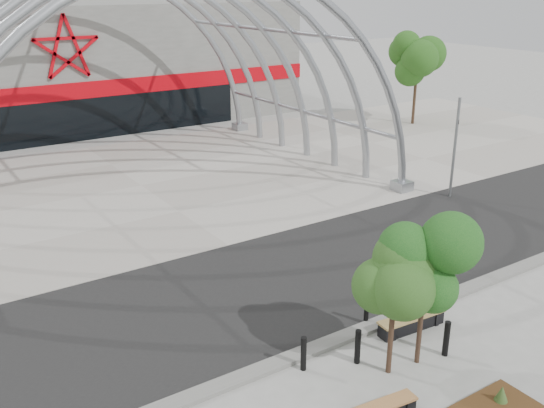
{
  "coord_description": "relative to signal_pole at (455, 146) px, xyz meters",
  "views": [
    {
      "loc": [
        -10.06,
        -11.21,
        9.3
      ],
      "look_at": [
        0.0,
        4.0,
        2.6
      ],
      "focal_mm": 40.0,
      "sensor_mm": 36.0,
      "label": 1
    }
  ],
  "objects": [
    {
      "name": "ground",
      "position": [
        -11.28,
        -6.21,
        -2.39
      ],
      "size": [
        140.0,
        140.0,
        0.0
      ],
      "primitive_type": "plane",
      "color": "gray",
      "rests_on": "ground"
    },
    {
      "name": "road",
      "position": [
        -11.28,
        -2.71,
        -2.38
      ],
      "size": [
        140.0,
        7.0,
        0.02
      ],
      "primitive_type": "cube",
      "color": "black",
      "rests_on": "ground"
    },
    {
      "name": "forecourt",
      "position": [
        -11.28,
        9.29,
        -2.37
      ],
      "size": [
        60.0,
        17.0,
        0.04
      ],
      "primitive_type": "cube",
      "color": "#A49E94",
      "rests_on": "ground"
    },
    {
      "name": "kerb",
      "position": [
        -11.28,
        -6.46,
        -2.33
      ],
      "size": [
        60.0,
        0.5,
        0.12
      ],
      "primitive_type": "cube",
      "color": "slate",
      "rests_on": "ground"
    },
    {
      "name": "arena_building",
      "position": [
        -11.28,
        27.24,
        1.6
      ],
      "size": [
        34.0,
        15.24,
        8.0
      ],
      "color": "slate",
      "rests_on": "ground"
    },
    {
      "name": "vault_canopy",
      "position": [
        -11.28,
        9.29,
        -2.38
      ],
      "size": [
        20.8,
        15.8,
        20.36
      ],
      "color": "#969AA0",
      "rests_on": "ground"
    },
    {
      "name": "signal_pole",
      "position": [
        0.0,
        0.0,
        0.0
      ],
      "size": [
        0.31,
        0.64,
        4.58
      ],
      "color": "gray",
      "rests_on": "ground"
    },
    {
      "name": "street_tree_0",
      "position": [
        -11.74,
        -8.24,
        0.58
      ],
      "size": [
        1.81,
        1.81,
        4.13
      ],
      "color": "black",
      "rests_on": "ground"
    },
    {
      "name": "street_tree_1",
      "position": [
        -10.81,
        -8.34,
        0.33
      ],
      "size": [
        1.61,
        1.61,
        3.8
      ],
      "color": "black",
      "rests_on": "ground"
    },
    {
      "name": "bench_1",
      "position": [
        -9.79,
        -7.14,
        -2.17
      ],
      "size": [
        2.19,
        0.63,
        0.45
      ],
      "color": "black",
      "rests_on": "ground"
    },
    {
      "name": "bollard_0",
      "position": [
        -13.47,
        -6.97,
        -1.92
      ],
      "size": [
        0.15,
        0.15,
        0.95
      ],
      "primitive_type": "cylinder",
      "color": "black",
      "rests_on": "ground"
    },
    {
      "name": "bollard_1",
      "position": [
        -12.14,
        -7.5,
        -1.91
      ],
      "size": [
        0.15,
        0.15,
        0.97
      ],
      "primitive_type": "cylinder",
      "color": "black",
      "rests_on": "ground"
    },
    {
      "name": "bollard_2",
      "position": [
        -9.97,
        -8.53,
        -1.89
      ],
      "size": [
        0.16,
        0.16,
        1.0
      ],
      "primitive_type": "cylinder",
      "color": "black",
      "rests_on": "ground"
    },
    {
      "name": "bollard_3",
      "position": [
        -10.65,
        -6.19,
        -1.96
      ],
      "size": [
        0.14,
        0.14,
        0.87
      ],
      "primitive_type": "cylinder",
      "color": "black",
      "rests_on": "ground"
    },
    {
      "name": "bollard_4",
      "position": [
        -8.99,
        -6.89,
        -1.94
      ],
      "size": [
        0.15,
        0.15,
        0.91
      ],
      "primitive_type": "cylinder",
      "color": "black",
      "rests_on": "ground"
    },
    {
      "name": "bg_tree_1",
      "position": [
        9.72,
        11.79,
        1.85
      ],
      "size": [
        2.7,
        2.7,
        5.91
      ],
      "color": "black",
      "rests_on": "ground"
    }
  ]
}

